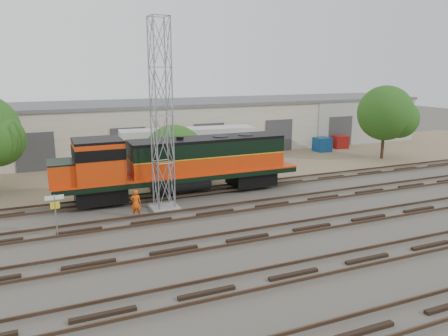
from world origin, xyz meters
name	(u,v)px	position (x,y,z in m)	size (l,w,h in m)	color
ground	(284,212)	(0.00, 0.00, 0.00)	(140.00, 140.00, 0.00)	#47423A
dirt_strip	(201,164)	(0.00, 15.00, 0.01)	(80.00, 16.00, 0.02)	#726047
tracks	(312,227)	(0.00, -3.00, 0.08)	(80.00, 20.40, 0.28)	black
warehouse	(175,126)	(0.04, 22.98, 2.65)	(58.40, 10.40, 5.30)	beige
locomotive	(176,163)	(-5.06, 6.00, 2.35)	(16.99, 2.98, 4.08)	black
signal_tower	(162,120)	(-6.64, 3.57, 5.69)	(1.72, 1.72, 11.68)	gray
sign_post	(55,207)	(-13.13, 1.31, 1.62)	(0.95, 0.08, 2.32)	gray
worker	(136,203)	(-8.60, 2.81, 0.85)	(0.62, 0.41, 1.70)	#E4510C
semi_trailer	(191,143)	(-1.30, 13.87, 2.27)	(11.88, 3.43, 3.60)	silver
dumpster_blue	(322,144)	(14.25, 16.03, 0.75)	(1.60, 1.50, 1.50)	navy
dumpster_red	(340,142)	(17.21, 16.82, 0.70)	(1.50, 1.40, 1.40)	maroon
tree_mid	(178,158)	(-3.94, 9.18, 2.01)	(5.09, 4.85, 4.85)	#382619
tree_east	(389,115)	(17.66, 10.30, 4.36)	(5.56, 5.29, 7.15)	#382619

